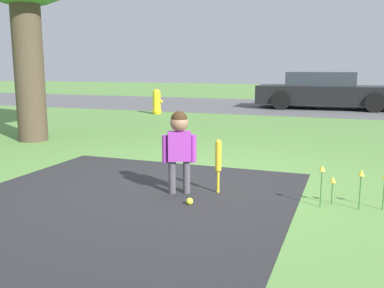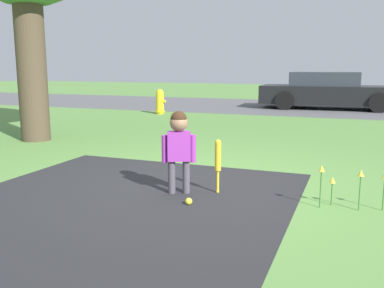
{
  "view_description": "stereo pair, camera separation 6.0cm",
  "coord_description": "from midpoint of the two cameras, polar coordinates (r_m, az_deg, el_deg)",
  "views": [
    {
      "loc": [
        1.74,
        -4.61,
        1.39
      ],
      "look_at": [
        0.02,
        0.03,
        0.49
      ],
      "focal_mm": 40.0,
      "sensor_mm": 36.0,
      "label": 1
    },
    {
      "loc": [
        1.8,
        -4.59,
        1.39
      ],
      "look_at": [
        0.02,
        0.03,
        0.49
      ],
      "focal_mm": 40.0,
      "sensor_mm": 36.0,
      "label": 2
    }
  ],
  "objects": [
    {
      "name": "ground_plane",
      "position": [
        5.12,
        -0.04,
        -5.45
      ],
      "size": [
        60.0,
        60.0,
        0.0
      ],
      "primitive_type": "plane",
      "color": "#5B8C42"
    },
    {
      "name": "street_strip",
      "position": [
        15.36,
        14.38,
        4.78
      ],
      "size": [
        40.0,
        6.0,
        0.01
      ],
      "color": "#59595B",
      "rests_on": "ground"
    },
    {
      "name": "child",
      "position": [
        4.64,
        -1.4,
        0.45
      ],
      "size": [
        0.34,
        0.23,
        0.92
      ],
      "rotation": [
        0.0,
        0.0,
        0.44
      ],
      "color": "#4C4751",
      "rests_on": "ground"
    },
    {
      "name": "baseball_bat",
      "position": [
        4.7,
        3.85,
        -1.96
      ],
      "size": [
        0.07,
        0.07,
        0.6
      ],
      "color": "yellow",
      "rests_on": "ground"
    },
    {
      "name": "sports_ball",
      "position": [
        4.39,
        -0.04,
        -7.65
      ],
      "size": [
        0.07,
        0.07,
        0.07
      ],
      "color": "yellow",
      "rests_on": "ground"
    },
    {
      "name": "fire_hydrant",
      "position": [
        12.79,
        -4.15,
        5.65
      ],
      "size": [
        0.33,
        0.29,
        0.74
      ],
      "color": "yellow",
      "rests_on": "ground"
    },
    {
      "name": "parked_car",
      "position": [
        14.99,
        17.99,
        6.69
      ],
      "size": [
        4.62,
        1.94,
        1.22
      ],
      "rotation": [
        0.0,
        0.0,
        0.04
      ],
      "color": "black",
      "rests_on": "ground"
    },
    {
      "name": "flower_bed",
      "position": [
        4.49,
        20.64,
        -4.21
      ],
      "size": [
        0.64,
        0.19,
        0.43
      ],
      "color": "#38702D",
      "rests_on": "ground"
    }
  ]
}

